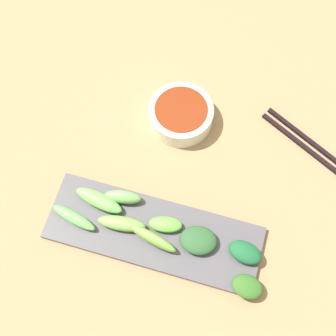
{
  "coord_description": "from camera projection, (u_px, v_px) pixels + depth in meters",
  "views": [
    {
      "loc": [
        0.35,
        0.12,
        0.92
      ],
      "look_at": [
        -0.01,
        0.02,
        0.05
      ],
      "focal_mm": 52.84,
      "sensor_mm": 36.0,
      "label": 1
    }
  ],
  "objects": [
    {
      "name": "broccoli_leafy_8",
      "position": [
        247.0,
        287.0,
        0.87
      ],
      "size": [
        0.05,
        0.06,
        0.02
      ],
      "primitive_type": "ellipsoid",
      "rotation": [
        0.0,
        0.0,
        -0.1
      ],
      "color": "#2F5E21",
      "rests_on": "serving_plate"
    },
    {
      "name": "broccoli_leafy_2",
      "position": [
        198.0,
        240.0,
        0.9
      ],
      "size": [
        0.06,
        0.08,
        0.02
      ],
      "primitive_type": "ellipsoid",
      "rotation": [
        0.0,
        0.0,
        0.13
      ],
      "color": "#2A532D",
      "rests_on": "serving_plate"
    },
    {
      "name": "serving_plate",
      "position": [
        154.0,
        233.0,
        0.92
      ],
      "size": [
        0.13,
        0.4,
        0.01
      ],
      "primitive_type": "cube",
      "color": "#4A474C",
      "rests_on": "tabletop"
    },
    {
      "name": "sauce_bowl",
      "position": [
        181.0,
        114.0,
        1.0
      ],
      "size": [
        0.13,
        0.13,
        0.04
      ],
      "color": "silver",
      "rests_on": "tabletop"
    },
    {
      "name": "broccoli_stalk_0",
      "position": [
        122.0,
        224.0,
        0.91
      ],
      "size": [
        0.04,
        0.09,
        0.02
      ],
      "primitive_type": "ellipsoid",
      "rotation": [
        0.0,
        0.0,
        0.12
      ],
      "color": "#6FA54A",
      "rests_on": "serving_plate"
    },
    {
      "name": "broccoli_stalk_5",
      "position": [
        165.0,
        224.0,
        0.91
      ],
      "size": [
        0.04,
        0.07,
        0.02
      ],
      "primitive_type": "ellipsoid",
      "rotation": [
        0.0,
        0.0,
        0.18
      ],
      "color": "#5FB13E",
      "rests_on": "serving_plate"
    },
    {
      "name": "broccoli_leafy_3",
      "position": [
        245.0,
        252.0,
        0.89
      ],
      "size": [
        0.05,
        0.07,
        0.02
      ],
      "primitive_type": "ellipsoid",
      "rotation": [
        0.0,
        0.0,
        -0.19
      ],
      "color": "#1A5630",
      "rests_on": "serving_plate"
    },
    {
      "name": "tabletop",
      "position": [
        158.0,
        180.0,
        0.98
      ],
      "size": [
        2.1,
        2.1,
        0.02
      ],
      "primitive_type": "cube",
      "color": "#977550",
      "rests_on": "ground"
    },
    {
      "name": "broccoli_stalk_7",
      "position": [
        153.0,
        238.0,
        0.9
      ],
      "size": [
        0.04,
        0.1,
        0.03
      ],
      "primitive_type": "ellipsoid",
      "rotation": [
        0.0,
        0.0,
        -0.24
      ],
      "color": "#709F43",
      "rests_on": "serving_plate"
    },
    {
      "name": "broccoli_stalk_6",
      "position": [
        74.0,
        218.0,
        0.92
      ],
      "size": [
        0.04,
        0.09,
        0.02
      ],
      "primitive_type": "ellipsoid",
      "rotation": [
        0.0,
        0.0,
        -0.23
      ],
      "color": "#63B654",
      "rests_on": "serving_plate"
    },
    {
      "name": "broccoli_stalk_1",
      "position": [
        123.0,
        197.0,
        0.93
      ],
      "size": [
        0.03,
        0.07,
        0.03
      ],
      "primitive_type": "ellipsoid",
      "rotation": [
        0.0,
        0.0,
        0.15
      ],
      "color": "#6AA756",
      "rests_on": "serving_plate"
    },
    {
      "name": "chopsticks",
      "position": [
        310.0,
        147.0,
        1.0
      ],
      "size": [
        0.13,
        0.22,
        0.01
      ],
      "rotation": [
        0.0,
        0.0,
        -0.48
      ],
      "color": "black",
      "rests_on": "tabletop"
    },
    {
      "name": "broccoli_stalk_4",
      "position": [
        99.0,
        200.0,
        0.93
      ],
      "size": [
        0.05,
        0.1,
        0.02
      ],
      "primitive_type": "ellipsoid",
      "rotation": [
        0.0,
        0.0,
        -0.19
      ],
      "color": "#67B551",
      "rests_on": "serving_plate"
    }
  ]
}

